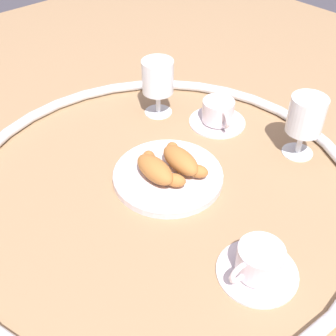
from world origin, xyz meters
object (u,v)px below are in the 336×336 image
at_px(pastry_plate, 168,175).
at_px(coffee_cup_near, 258,264).
at_px(croissant_large, 157,169).
at_px(croissant_small, 181,160).
at_px(juice_glass_left, 158,79).
at_px(coffee_cup_far, 218,114).
at_px(juice_glass_right, 306,118).

distance_m(pastry_plate, coffee_cup_near, 0.28).
relative_size(pastry_plate, croissant_large, 1.66).
bearing_deg(croissant_small, croissant_large, -100.88).
relative_size(croissant_small, juice_glass_left, 0.97).
xyz_separation_m(coffee_cup_near, juice_glass_left, (-0.47, 0.20, 0.07)).
xyz_separation_m(croissant_large, juice_glass_left, (-0.20, 0.17, 0.05)).
bearing_deg(juice_glass_left, pastry_plate, -36.43).
xyz_separation_m(croissant_large, croissant_small, (0.01, 0.05, 0.00)).
distance_m(coffee_cup_far, juice_glass_left, 0.17).
relative_size(croissant_large, coffee_cup_far, 1.01).
bearing_deg(croissant_large, juice_glass_right, 65.96).
bearing_deg(pastry_plate, croissant_large, -101.68).
relative_size(croissant_small, juice_glass_right, 0.97).
distance_m(croissant_small, coffee_cup_far, 0.21).
distance_m(croissant_large, coffee_cup_near, 0.28).
bearing_deg(coffee_cup_near, coffee_cup_far, 141.53).
bearing_deg(coffee_cup_far, juice_glass_right, 13.65).
bearing_deg(croissant_small, juice_glass_left, 150.20).
bearing_deg(coffee_cup_far, croissant_large, -75.23).
xyz_separation_m(pastry_plate, coffee_cup_far, (-0.07, 0.22, 0.02)).
distance_m(coffee_cup_near, coffee_cup_far, 0.44).
relative_size(pastry_plate, coffee_cup_near, 1.67).
distance_m(croissant_large, juice_glass_right, 0.33).
xyz_separation_m(coffee_cup_near, coffee_cup_far, (-0.34, 0.27, 0.00)).
height_order(croissant_large, juice_glass_right, juice_glass_right).
bearing_deg(croissant_large, juice_glass_left, 138.73).
bearing_deg(pastry_plate, juice_glass_right, 64.97).
relative_size(croissant_small, coffee_cup_far, 1.00).
xyz_separation_m(croissant_small, juice_glass_left, (-0.21, 0.12, 0.05)).
distance_m(coffee_cup_near, juice_glass_right, 0.36).
height_order(coffee_cup_near, juice_glass_right, juice_glass_right).
xyz_separation_m(croissant_small, coffee_cup_far, (-0.08, 0.19, -0.01)).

